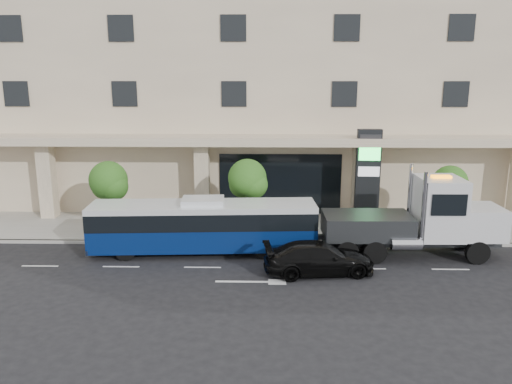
# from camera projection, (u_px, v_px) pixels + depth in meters

# --- Properties ---
(ground) EXTENTS (120.00, 120.00, 0.00)m
(ground) POSITION_uv_depth(u_px,v_px,m) (284.00, 257.00, 25.66)
(ground) COLOR black
(ground) RESTS_ON ground
(sidewalk) EXTENTS (120.00, 6.00, 0.15)m
(sidewalk) POSITION_uv_depth(u_px,v_px,m) (281.00, 227.00, 30.51)
(sidewalk) COLOR gray
(sidewalk) RESTS_ON ground
(curb) EXTENTS (120.00, 0.30, 0.15)m
(curb) POSITION_uv_depth(u_px,v_px,m) (282.00, 243.00, 27.59)
(curb) COLOR gray
(curb) RESTS_ON ground
(convention_center) EXTENTS (60.00, 17.60, 20.00)m
(convention_center) POSITION_uv_depth(u_px,v_px,m) (279.00, 65.00, 38.43)
(convention_center) COLOR tan
(convention_center) RESTS_ON ground
(tree_left) EXTENTS (2.27, 2.20, 4.22)m
(tree_left) POSITION_uv_depth(u_px,v_px,m) (109.00, 183.00, 28.66)
(tree_left) COLOR #422B19
(tree_left) RESTS_ON sidewalk
(tree_mid) EXTENTS (2.28, 2.20, 4.38)m
(tree_mid) POSITION_uv_depth(u_px,v_px,m) (248.00, 181.00, 28.46)
(tree_mid) COLOR #422B19
(tree_mid) RESTS_ON sidewalk
(tree_right) EXTENTS (2.10, 2.00, 4.04)m
(tree_right) POSITION_uv_depth(u_px,v_px,m) (450.00, 186.00, 28.27)
(tree_right) COLOR #422B19
(tree_right) RESTS_ON sidewalk
(city_bus) EXTENTS (11.81, 3.15, 2.96)m
(city_bus) POSITION_uv_depth(u_px,v_px,m) (203.00, 225.00, 26.01)
(city_bus) COLOR black
(city_bus) RESTS_ON ground
(tow_truck) EXTENTS (10.20, 2.69, 4.65)m
(tow_truck) POSITION_uv_depth(u_px,v_px,m) (420.00, 220.00, 25.45)
(tow_truck) COLOR #2D3033
(tow_truck) RESTS_ON ground
(black_sedan) EXTENTS (5.41, 2.75, 1.50)m
(black_sedan) POSITION_uv_depth(u_px,v_px,m) (319.00, 258.00, 23.42)
(black_sedan) COLOR black
(black_sedan) RESTS_ON ground
(signage_pylon) EXTENTS (1.48, 0.61, 5.85)m
(signage_pylon) POSITION_uv_depth(u_px,v_px,m) (368.00, 176.00, 30.49)
(signage_pylon) COLOR black
(signage_pylon) RESTS_ON sidewalk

